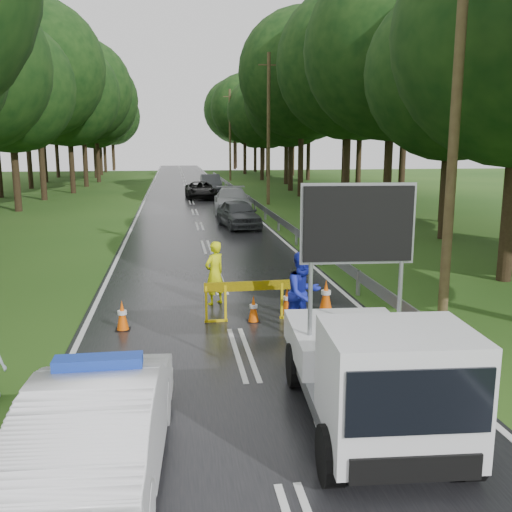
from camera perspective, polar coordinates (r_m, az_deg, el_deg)
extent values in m
plane|color=#204714|center=(11.52, -1.34, -9.76)|extent=(160.00, 160.00, 0.00)
cube|color=black|center=(40.91, -6.47, 5.35)|extent=(7.00, 140.00, 0.02)
cylinder|color=gray|center=(12.37, 16.05, -6.98)|extent=(0.12, 0.12, 0.70)
cube|color=gray|center=(41.14, -1.30, 6.20)|extent=(0.05, 60.00, 0.30)
cylinder|color=#42331E|center=(14.27, 19.38, 14.13)|extent=(0.24, 0.24, 10.00)
cylinder|color=#42331E|center=(39.23, 1.26, 12.47)|extent=(0.24, 0.24, 10.00)
cube|color=#42331E|center=(39.55, 1.29, 18.56)|extent=(1.40, 0.08, 0.08)
cylinder|color=#42331E|center=(65.01, -2.62, 11.95)|extent=(0.24, 0.24, 10.00)
cube|color=#42331E|center=(65.20, -2.65, 15.64)|extent=(1.40, 0.08, 0.08)
imported|color=white|center=(7.63, -15.18, -15.73)|extent=(1.76, 4.39, 1.42)
cube|color=#1938A5|center=(7.32, -15.49, -10.26)|extent=(1.08, 0.36, 0.14)
cube|color=gray|center=(9.12, 10.50, -12.40)|extent=(2.05, 3.91, 0.23)
cube|color=white|center=(9.80, 9.21, -8.38)|extent=(2.04, 2.29, 0.50)
cube|color=white|center=(7.44, 13.98, -12.82)|extent=(1.90, 1.56, 1.54)
cube|color=black|center=(6.73, 16.09, -13.89)|extent=(1.67, 0.15, 0.77)
cube|color=black|center=(8.97, 10.16, 3.19)|extent=(1.72, 0.22, 1.18)
cylinder|color=black|center=(7.41, 7.47, -19.18)|extent=(0.30, 0.77, 0.76)
cylinder|color=black|center=(7.92, 20.34, -17.70)|extent=(0.30, 0.77, 0.76)
cylinder|color=black|center=(9.97, 3.98, -10.84)|extent=(0.30, 0.77, 0.76)
cylinder|color=black|center=(10.36, 13.58, -10.29)|extent=(0.30, 0.77, 0.76)
cube|color=#DDBC0C|center=(13.30, -5.00, -4.86)|extent=(0.05, 0.05, 0.90)
cube|color=#DDBC0C|center=(13.34, -3.07, -4.79)|extent=(0.05, 0.05, 0.90)
cube|color=#DDBC0C|center=(13.55, 2.60, -4.53)|extent=(0.05, 0.05, 0.90)
cube|color=#DDBC0C|center=(13.65, 4.44, -4.43)|extent=(0.05, 0.05, 0.90)
cube|color=#F2CC00|center=(13.33, -0.22, -2.99)|extent=(2.33, 0.10, 0.22)
imported|color=#E1ED0C|center=(14.73, -4.16, -1.73)|extent=(0.72, 0.69, 1.67)
imported|color=#1B27B4|center=(12.42, 4.76, -3.76)|extent=(1.11, 1.01, 1.84)
imported|color=#3C3F43|center=(28.41, -1.77, 4.24)|extent=(2.15, 4.21, 1.37)
imported|color=#989B9F|center=(34.36, -2.41, 5.57)|extent=(2.47, 5.38, 1.52)
imported|color=black|center=(43.72, -5.56, 6.57)|extent=(2.32, 4.73, 1.29)
imported|color=#404347|center=(49.76, -4.56, 7.27)|extent=(1.65, 4.59, 1.51)
cube|color=black|center=(7.93, -16.92, -20.47)|extent=(0.36, 0.36, 0.03)
cone|color=#F15707|center=(7.74, -17.09, -18.11)|extent=(0.29, 0.29, 0.74)
cube|color=black|center=(13.45, -0.25, -6.58)|extent=(0.31, 0.31, 0.03)
cone|color=#F15707|center=(13.35, -0.25, -5.27)|extent=(0.25, 0.25, 0.63)
cube|color=black|center=(14.06, 3.11, -5.79)|extent=(0.33, 0.33, 0.03)
cone|color=#F15707|center=(13.97, 3.13, -4.44)|extent=(0.27, 0.27, 0.68)
cube|color=black|center=(13.22, -13.16, -7.20)|extent=(0.33, 0.33, 0.03)
cone|color=#F15707|center=(13.11, -13.23, -5.77)|extent=(0.27, 0.27, 0.68)
cube|color=black|center=(14.37, 6.97, -5.47)|extent=(0.39, 0.39, 0.03)
cone|color=#F15707|center=(14.26, 7.01, -3.90)|extent=(0.32, 0.32, 0.80)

